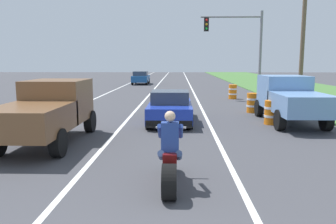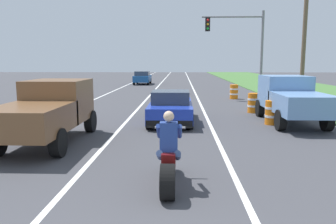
{
  "view_description": "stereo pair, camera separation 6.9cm",
  "coord_description": "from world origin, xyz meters",
  "px_view_note": "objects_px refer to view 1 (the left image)",
  "views": [
    {
      "loc": [
        0.48,
        -2.5,
        2.6
      ],
      "look_at": [
        0.16,
        8.14,
        1.0
      ],
      "focal_mm": 35.89,
      "sensor_mm": 36.0,
      "label": 1
    },
    {
      "loc": [
        0.55,
        -2.49,
        2.6
      ],
      "look_at": [
        0.16,
        8.14,
        1.0
      ],
      "focal_mm": 35.89,
      "sensor_mm": 36.0,
      "label": 2
    }
  ],
  "objects_px": {
    "sports_car_blue": "(170,108)",
    "pickup_truck_left_lane_brown": "(48,109)",
    "pickup_truck_right_shoulder_light_blue": "(290,97)",
    "construction_barrel_far": "(233,92)",
    "construction_barrel_mid": "(252,103)",
    "motorcycle_with_rider": "(170,160)",
    "construction_barrel_nearest": "(271,112)",
    "traffic_light_mast_near": "(242,41)",
    "distant_car_far_ahead": "(141,78)"
  },
  "relations": [
    {
      "from": "sports_car_blue",
      "to": "pickup_truck_left_lane_brown",
      "type": "distance_m",
      "value": 5.46
    },
    {
      "from": "pickup_truck_right_shoulder_light_blue",
      "to": "construction_barrel_far",
      "type": "bearing_deg",
      "value": 95.58
    },
    {
      "from": "sports_car_blue",
      "to": "construction_barrel_mid",
      "type": "distance_m",
      "value": 5.06
    },
    {
      "from": "motorcycle_with_rider",
      "to": "construction_barrel_mid",
      "type": "distance_m",
      "value": 11.28
    },
    {
      "from": "sports_car_blue",
      "to": "construction_barrel_nearest",
      "type": "distance_m",
      "value": 4.25
    },
    {
      "from": "pickup_truck_right_shoulder_light_blue",
      "to": "construction_barrel_mid",
      "type": "bearing_deg",
      "value": 107.65
    },
    {
      "from": "motorcycle_with_rider",
      "to": "sports_car_blue",
      "type": "xyz_separation_m",
      "value": [
        -0.18,
        7.68,
        0.04
      ]
    },
    {
      "from": "construction_barrel_mid",
      "to": "motorcycle_with_rider",
      "type": "bearing_deg",
      "value": -110.66
    },
    {
      "from": "construction_barrel_nearest",
      "to": "construction_barrel_mid",
      "type": "bearing_deg",
      "value": 91.25
    },
    {
      "from": "pickup_truck_left_lane_brown",
      "to": "traffic_light_mast_near",
      "type": "height_order",
      "value": "traffic_light_mast_near"
    },
    {
      "from": "motorcycle_with_rider",
      "to": "pickup_truck_right_shoulder_light_blue",
      "type": "height_order",
      "value": "pickup_truck_right_shoulder_light_blue"
    },
    {
      "from": "motorcycle_with_rider",
      "to": "traffic_light_mast_near",
      "type": "distance_m",
      "value": 17.79
    },
    {
      "from": "construction_barrel_nearest",
      "to": "distant_car_far_ahead",
      "type": "distance_m",
      "value": 26.06
    },
    {
      "from": "pickup_truck_right_shoulder_light_blue",
      "to": "motorcycle_with_rider",
      "type": "bearing_deg",
      "value": -122.75
    },
    {
      "from": "pickup_truck_left_lane_brown",
      "to": "traffic_light_mast_near",
      "type": "bearing_deg",
      "value": 56.93
    },
    {
      "from": "sports_car_blue",
      "to": "pickup_truck_right_shoulder_light_blue",
      "type": "bearing_deg",
      "value": -0.56
    },
    {
      "from": "motorcycle_with_rider",
      "to": "construction_barrel_far",
      "type": "distance_m",
      "value": 17.44
    },
    {
      "from": "traffic_light_mast_near",
      "to": "distant_car_far_ahead",
      "type": "xyz_separation_m",
      "value": [
        -8.67,
        15.14,
        -3.2
      ]
    },
    {
      "from": "motorcycle_with_rider",
      "to": "distant_car_far_ahead",
      "type": "bearing_deg",
      "value": 97.39
    },
    {
      "from": "pickup_truck_left_lane_brown",
      "to": "construction_barrel_far",
      "type": "relative_size",
      "value": 4.8
    },
    {
      "from": "pickup_truck_left_lane_brown",
      "to": "construction_barrel_far",
      "type": "height_order",
      "value": "pickup_truck_left_lane_brown"
    },
    {
      "from": "motorcycle_with_rider",
      "to": "construction_barrel_mid",
      "type": "height_order",
      "value": "motorcycle_with_rider"
    },
    {
      "from": "motorcycle_with_rider",
      "to": "construction_barrel_nearest",
      "type": "distance_m",
      "value": 8.33
    },
    {
      "from": "motorcycle_with_rider",
      "to": "pickup_truck_left_lane_brown",
      "type": "height_order",
      "value": "pickup_truck_left_lane_brown"
    },
    {
      "from": "pickup_truck_right_shoulder_light_blue",
      "to": "pickup_truck_left_lane_brown",
      "type": "bearing_deg",
      "value": -156.7
    },
    {
      "from": "motorcycle_with_rider",
      "to": "pickup_truck_left_lane_brown",
      "type": "relative_size",
      "value": 0.46
    },
    {
      "from": "sports_car_blue",
      "to": "pickup_truck_left_lane_brown",
      "type": "relative_size",
      "value": 0.9
    },
    {
      "from": "traffic_light_mast_near",
      "to": "construction_barrel_nearest",
      "type": "xyz_separation_m",
      "value": [
        -0.47,
        -9.59,
        -3.47
      ]
    },
    {
      "from": "construction_barrel_mid",
      "to": "distant_car_far_ahead",
      "type": "bearing_deg",
      "value": 110.75
    },
    {
      "from": "pickup_truck_right_shoulder_light_blue",
      "to": "traffic_light_mast_near",
      "type": "distance_m",
      "value": 9.68
    },
    {
      "from": "sports_car_blue",
      "to": "construction_barrel_mid",
      "type": "relative_size",
      "value": 4.3
    },
    {
      "from": "construction_barrel_far",
      "to": "construction_barrel_nearest",
      "type": "bearing_deg",
      "value": -89.68
    },
    {
      "from": "sports_car_blue",
      "to": "traffic_light_mast_near",
      "type": "relative_size",
      "value": 0.72
    },
    {
      "from": "traffic_light_mast_near",
      "to": "construction_barrel_nearest",
      "type": "height_order",
      "value": "traffic_light_mast_near"
    },
    {
      "from": "pickup_truck_left_lane_brown",
      "to": "distant_car_far_ahead",
      "type": "xyz_separation_m",
      "value": [
        -0.16,
        28.21,
        -0.33
      ]
    },
    {
      "from": "sports_car_blue",
      "to": "construction_barrel_far",
      "type": "bearing_deg",
      "value": 65.79
    },
    {
      "from": "construction_barrel_far",
      "to": "distant_car_far_ahead",
      "type": "height_order",
      "value": "distant_car_far_ahead"
    },
    {
      "from": "motorcycle_with_rider",
      "to": "construction_barrel_nearest",
      "type": "xyz_separation_m",
      "value": [
        4.05,
        7.28,
        -0.09
      ]
    },
    {
      "from": "motorcycle_with_rider",
      "to": "pickup_truck_left_lane_brown",
      "type": "bearing_deg",
      "value": 136.35
    },
    {
      "from": "construction_barrel_nearest",
      "to": "construction_barrel_mid",
      "type": "xyz_separation_m",
      "value": [
        -0.07,
        3.28,
        0.0
      ]
    },
    {
      "from": "pickup_truck_right_shoulder_light_blue",
      "to": "construction_barrel_nearest",
      "type": "height_order",
      "value": "pickup_truck_right_shoulder_light_blue"
    },
    {
      "from": "distant_car_far_ahead",
      "to": "sports_car_blue",
      "type": "bearing_deg",
      "value": -80.73
    },
    {
      "from": "construction_barrel_mid",
      "to": "distant_car_far_ahead",
      "type": "xyz_separation_m",
      "value": [
        -8.13,
        21.45,
        0.27
      ]
    },
    {
      "from": "construction_barrel_nearest",
      "to": "distant_car_far_ahead",
      "type": "height_order",
      "value": "distant_car_far_ahead"
    },
    {
      "from": "construction_barrel_mid",
      "to": "pickup_truck_left_lane_brown",
      "type": "bearing_deg",
      "value": -139.71
    },
    {
      "from": "motorcycle_with_rider",
      "to": "distant_car_far_ahead",
      "type": "relative_size",
      "value": 0.55
    },
    {
      "from": "pickup_truck_left_lane_brown",
      "to": "construction_barrel_mid",
      "type": "relative_size",
      "value": 4.8
    },
    {
      "from": "pickup_truck_left_lane_brown",
      "to": "construction_barrel_mid",
      "type": "xyz_separation_m",
      "value": [
        7.97,
        6.75,
        -0.6
      ]
    },
    {
      "from": "construction_barrel_far",
      "to": "sports_car_blue",
      "type": "bearing_deg",
      "value": -114.21
    },
    {
      "from": "pickup_truck_right_shoulder_light_blue",
      "to": "distant_car_far_ahead",
      "type": "relative_size",
      "value": 1.2
    }
  ]
}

